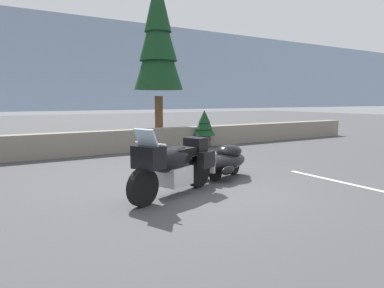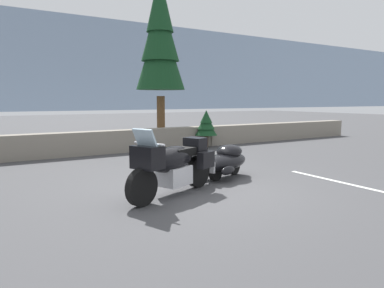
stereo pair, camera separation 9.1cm
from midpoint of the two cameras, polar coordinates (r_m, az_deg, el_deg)
name	(u,v)px [view 1 (the left image)]	position (r m, az deg, el deg)	size (l,w,h in m)	color
ground_plane	(200,189)	(7.16, 1.02, -7.42)	(80.00, 80.00, 0.00)	#424244
stone_guard_wall	(123,141)	(12.39, -11.45, 0.49)	(24.00, 0.58, 0.79)	gray
touring_motorcycle	(173,163)	(6.57, -3.52, -3.21)	(2.19, 1.26, 1.33)	black
car_shaped_trailer	(225,160)	(8.17, 5.15, -2.66)	(2.17, 1.22, 0.76)	black
pine_tree_tall	(158,38)	(14.55, -5.78, 16.94)	(1.97, 1.97, 6.83)	brown
pine_sapling_near	(204,124)	(13.40, 1.85, 3.28)	(0.85, 0.85, 1.43)	brown
parking_stripe_marker	(357,186)	(8.21, 25.13, -6.18)	(0.12, 3.60, 0.01)	silver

